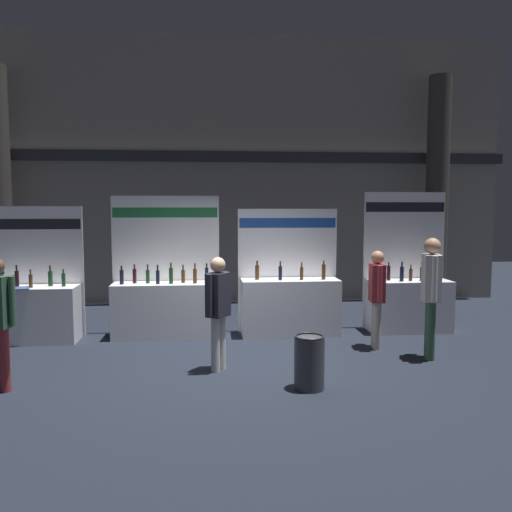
% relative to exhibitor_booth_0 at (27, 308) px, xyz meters
% --- Properties ---
extents(ground_plane, '(27.06, 27.06, 0.00)m').
position_rel_exhibitor_booth_0_xyz_m(ground_plane, '(3.51, -1.68, -0.58)').
color(ground_plane, black).
extents(hall_colonnade, '(13.53, 1.21, 6.33)m').
position_rel_exhibitor_booth_0_xyz_m(hall_colonnade, '(3.51, 3.47, 2.53)').
color(hall_colonnade, gray).
rests_on(hall_colonnade, ground_plane).
extents(exhibitor_booth_0, '(1.78, 0.74, 2.31)m').
position_rel_exhibitor_booth_0_xyz_m(exhibitor_booth_0, '(0.00, 0.00, 0.00)').
color(exhibitor_booth_0, white).
rests_on(exhibitor_booth_0, ground_plane).
extents(exhibitor_booth_1, '(1.93, 0.66, 2.50)m').
position_rel_exhibitor_booth_0_xyz_m(exhibitor_booth_1, '(2.32, 0.17, 0.02)').
color(exhibitor_booth_1, white).
rests_on(exhibitor_booth_1, ground_plane).
extents(exhibitor_booth_2, '(1.83, 0.66, 2.27)m').
position_rel_exhibitor_booth_0_xyz_m(exhibitor_booth_2, '(4.55, 0.11, 0.01)').
color(exhibitor_booth_2, white).
rests_on(exhibitor_booth_2, ground_plane).
extents(exhibitor_booth_3, '(1.56, 0.66, 2.58)m').
position_rel_exhibitor_booth_0_xyz_m(exhibitor_booth_3, '(6.79, 0.18, 0.03)').
color(exhibitor_booth_3, white).
rests_on(exhibitor_booth_3, ground_plane).
extents(trash_bin, '(0.38, 0.38, 0.69)m').
position_rel_exhibitor_booth_0_xyz_m(trash_bin, '(4.35, -2.76, -0.24)').
color(trash_bin, '#38383D').
rests_on(trash_bin, ground_plane).
extents(visitor_0, '(0.26, 0.52, 1.60)m').
position_rel_exhibitor_booth_0_xyz_m(visitor_0, '(5.81, -0.95, 0.35)').
color(visitor_0, '#ADA393').
rests_on(visitor_0, ground_plane).
extents(visitor_1, '(0.31, 0.51, 1.84)m').
position_rel_exhibitor_booth_0_xyz_m(visitor_1, '(6.42, -1.62, 0.52)').
color(visitor_1, '#33563D').
rests_on(visitor_1, ground_plane).
extents(visitor_2, '(0.37, 0.40, 1.61)m').
position_rel_exhibitor_booth_0_xyz_m(visitor_2, '(3.22, -1.91, 0.35)').
color(visitor_2, silver).
rests_on(visitor_2, ground_plane).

